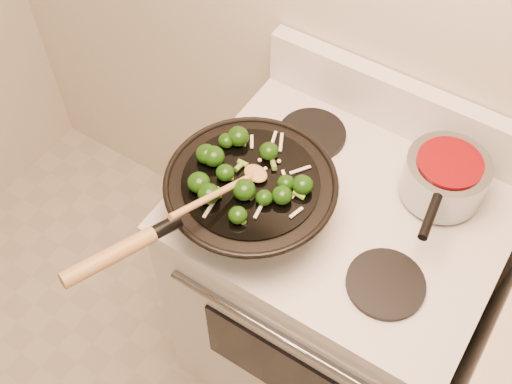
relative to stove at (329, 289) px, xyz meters
The scene contains 5 objects.
stove is the anchor object (origin of this frame).
wok 0.58m from the stove, 139.03° to the right, with size 0.40×0.64×0.19m.
stirfry 0.66m from the stove, 142.01° to the right, with size 0.29×0.30×0.05m.
wooden_spoon 0.68m from the stove, 133.49° to the right, with size 0.10×0.27×0.09m.
saucepan 0.57m from the stove, 38.79° to the left, with size 0.20×0.32×0.12m.
Camera 1 is at (0.03, 0.29, 2.21)m, focal length 45.00 mm.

